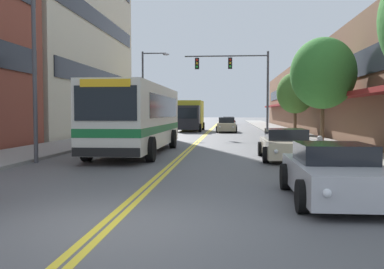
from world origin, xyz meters
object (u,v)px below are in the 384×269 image
traffic_signal_mast (240,76)px  box_truck (191,115)px  city_bus (138,116)px  street_lamp_left_near (41,53)px  car_silver_parked_right_foreground (334,173)px  car_beige_moving_lead (227,125)px  street_lamp_left_far (147,85)px  car_champagne_parked_right_mid (286,145)px  street_tree_right_far (295,93)px  car_red_moving_second (228,121)px  fire_hydrant (320,145)px  street_tree_right_mid (323,73)px  car_slate_blue_parked_left_near (155,127)px

traffic_signal_mast → box_truck: bearing=118.4°
city_bus → street_lamp_left_near: 5.74m
car_silver_parked_right_foreground → car_beige_moving_lead: 32.66m
traffic_signal_mast → street_lamp_left_far: (-7.84, 0.47, -0.68)m
street_lamp_left_near → street_lamp_left_far: bearing=89.7°
street_lamp_left_near → car_champagne_parked_right_mid: bearing=12.8°
car_champagne_parked_right_mid → street_tree_right_far: bearing=80.4°
car_beige_moving_lead → car_champagne_parked_right_mid: bearing=-83.8°
car_red_moving_second → street_tree_right_far: size_ratio=0.81×
car_beige_moving_lead → box_truck: bearing=146.9°
car_beige_moving_lead → fire_hydrant: car_beige_moving_lead is taller
traffic_signal_mast → street_tree_right_mid: size_ratio=1.19×
street_tree_right_mid → box_truck: bearing=113.5°
car_slate_blue_parked_left_near → fire_hydrant: size_ratio=5.67×
street_lamp_left_near → street_tree_right_mid: bearing=33.3°
box_truck → traffic_signal_mast: bearing=-61.6°
street_tree_right_mid → city_bus: bearing=-159.1°
car_champagne_parked_right_mid → city_bus: bearing=161.5°
car_beige_moving_lead → box_truck: box_truck is taller
traffic_signal_mast → car_red_moving_second: bearing=91.8°
car_slate_blue_parked_left_near → car_red_moving_second: car_slate_blue_parked_left_near is taller
street_lamp_left_far → car_slate_blue_parked_left_near: bearing=66.1°
city_bus → street_lamp_left_far: bearing=99.6°
car_champagne_parked_right_mid → street_lamp_left_far: (-9.37, 18.17, 3.69)m
car_slate_blue_parked_left_near → car_beige_moving_lead: (6.24, 4.95, 0.04)m
car_beige_moving_lead → street_tree_right_far: bearing=-40.8°
car_silver_parked_right_foreground → box_truck: 35.63m
traffic_signal_mast → street_tree_right_far: bearing=17.5°
car_slate_blue_parked_left_near → traffic_signal_mast: traffic_signal_mast is taller
car_red_moving_second → box_truck: 22.70m
traffic_signal_mast → car_silver_parked_right_foreground: bearing=-86.7°
car_beige_moving_lead → street_lamp_left_near: bearing=-104.5°
street_lamp_left_far → city_bus: bearing=-80.4°
street_lamp_left_far → car_champagne_parked_right_mid: bearing=-62.7°
box_truck → street_lamp_left_far: size_ratio=1.04×
box_truck → street_lamp_left_near: bearing=-96.0°
street_tree_right_far → car_beige_moving_lead: bearing=139.2°
car_silver_parked_right_foreground → car_champagne_parked_right_mid: bearing=89.9°
car_red_moving_second → street_lamp_left_far: size_ratio=0.59×
car_slate_blue_parked_left_near → city_bus: bearing=-82.7°
box_truck → fire_hydrant: bearing=-73.0°
car_champagne_parked_right_mid → street_tree_right_mid: bearing=65.3°
street_tree_right_mid → fire_hydrant: bearing=-102.9°
car_slate_blue_parked_left_near → fire_hydrant: car_slate_blue_parked_left_near is taller
street_tree_right_far → fire_hydrant: street_tree_right_far is taller
car_silver_parked_right_foreground → street_tree_right_far: 27.85m
car_red_moving_second → traffic_signal_mast: size_ratio=0.61×
car_silver_parked_right_foreground → street_lamp_left_near: street_lamp_left_near is taller
city_bus → car_silver_parked_right_foreground: (6.67, -10.53, -1.20)m
fire_hydrant → traffic_signal_mast: bearing=100.2°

